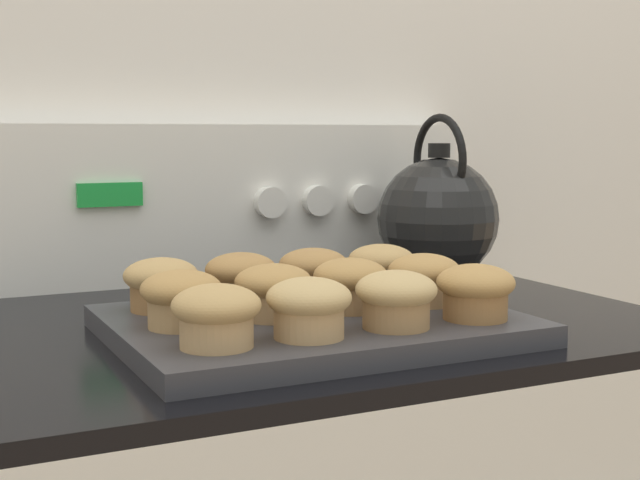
% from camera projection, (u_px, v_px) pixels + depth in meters
% --- Properties ---
extents(wall_back, '(8.00, 0.05, 2.40)m').
position_uv_depth(wall_back, '(210.00, 73.00, 1.28)').
color(wall_back, white).
rests_on(wall_back, ground_plane).
extents(control_panel, '(0.74, 0.07, 0.22)m').
position_uv_depth(control_panel, '(225.00, 202.00, 1.25)').
color(control_panel, white).
rests_on(control_panel, stove_range).
extents(muffin_pan, '(0.40, 0.31, 0.02)m').
position_uv_depth(muffin_pan, '(312.00, 325.00, 0.90)').
color(muffin_pan, '#38383D').
rests_on(muffin_pan, stove_range).
extents(muffin_r0_c0, '(0.08, 0.08, 0.05)m').
position_uv_depth(muffin_r0_c0, '(216.00, 314.00, 0.76)').
color(muffin_r0_c0, tan).
rests_on(muffin_r0_c0, muffin_pan).
extents(muffin_r0_c1, '(0.08, 0.08, 0.05)m').
position_uv_depth(muffin_r0_c1, '(309.00, 306.00, 0.80)').
color(muffin_r0_c1, tan).
rests_on(muffin_r0_c1, muffin_pan).
extents(muffin_r0_c2, '(0.08, 0.08, 0.05)m').
position_uv_depth(muffin_r0_c2, '(396.00, 298.00, 0.84)').
color(muffin_r0_c2, '#A37A4C').
rests_on(muffin_r0_c2, muffin_pan).
extents(muffin_r0_c3, '(0.08, 0.08, 0.05)m').
position_uv_depth(muffin_r0_c3, '(476.00, 290.00, 0.88)').
color(muffin_r0_c3, olive).
rests_on(muffin_r0_c3, muffin_pan).
extents(muffin_r1_c0, '(0.08, 0.08, 0.05)m').
position_uv_depth(muffin_r1_c0, '(181.00, 297.00, 0.84)').
color(muffin_r1_c0, tan).
rests_on(muffin_r1_c0, muffin_pan).
extents(muffin_r1_c1, '(0.08, 0.08, 0.05)m').
position_uv_depth(muffin_r1_c1, '(274.00, 290.00, 0.88)').
color(muffin_r1_c1, tan).
rests_on(muffin_r1_c1, muffin_pan).
extents(muffin_r1_c2, '(0.08, 0.08, 0.05)m').
position_uv_depth(muffin_r1_c2, '(349.00, 283.00, 0.92)').
color(muffin_r1_c2, '#A37A4C').
rests_on(muffin_r1_c2, muffin_pan).
extents(muffin_r1_c3, '(0.08, 0.08, 0.05)m').
position_uv_depth(muffin_r1_c3, '(424.00, 278.00, 0.95)').
color(muffin_r1_c3, tan).
rests_on(muffin_r1_c3, muffin_pan).
extents(muffin_r2_c0, '(0.08, 0.08, 0.05)m').
position_uv_depth(muffin_r2_c0, '(161.00, 283.00, 0.92)').
color(muffin_r2_c0, olive).
rests_on(muffin_r2_c0, muffin_pan).
extents(muffin_r2_c1, '(0.08, 0.08, 0.05)m').
position_uv_depth(muffin_r2_c1, '(241.00, 276.00, 0.96)').
color(muffin_r2_c1, tan).
rests_on(muffin_r2_c1, muffin_pan).
extents(muffin_r2_c2, '(0.08, 0.08, 0.05)m').
position_uv_depth(muffin_r2_c2, '(314.00, 271.00, 1.00)').
color(muffin_r2_c2, tan).
rests_on(muffin_r2_c2, muffin_pan).
extents(muffin_r2_c3, '(0.08, 0.08, 0.05)m').
position_uv_depth(muffin_r2_c3, '(381.00, 266.00, 1.03)').
color(muffin_r2_c3, tan).
rests_on(muffin_r2_c3, muffin_pan).
extents(tea_kettle, '(0.17, 0.20, 0.23)m').
position_uv_depth(tea_kettle, '(438.00, 216.00, 1.25)').
color(tea_kettle, black).
rests_on(tea_kettle, stove_range).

